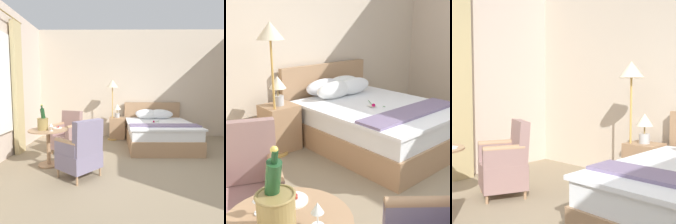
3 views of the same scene
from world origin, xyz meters
TOP-DOWN VIEW (x-y plane):
  - nightstand at (-0.55, 2.57)m, footprint 0.46×0.41m
  - bedside_lamp at (-0.55, 2.57)m, footprint 0.22×0.22m
  - floor_lamp_brass at (-0.69, 2.45)m, footprint 0.33×0.33m
  - armchair_by_window at (-1.70, 1.18)m, footprint 0.70×0.73m

SIDE VIEW (x-z plane):
  - nightstand at x=-0.55m, z-range 0.00..0.62m
  - armchair_by_window at x=-1.70m, z-range -0.07..0.87m
  - bedside_lamp at x=-0.55m, z-range 0.67..1.07m
  - floor_lamp_brass at x=-0.69m, z-range 0.57..2.26m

